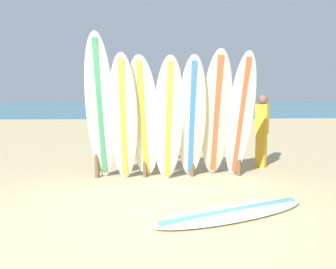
{
  "coord_description": "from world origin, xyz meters",
  "views": [
    {
      "loc": [
        0.16,
        -3.91,
        1.52
      ],
      "look_at": [
        0.48,
        2.31,
        0.78
      ],
      "focal_mm": 33.75,
      "sensor_mm": 36.0,
      "label": 1
    }
  ],
  "objects_px": {
    "surfboard_rack": "(169,144)",
    "surfboard_leaning_center": "(168,120)",
    "surfboard_leaning_left": "(123,120)",
    "surfboard_leaning_right": "(216,117)",
    "beachgoer_standing": "(262,128)",
    "small_boat_offshore": "(219,108)",
    "surfboard_lying_on_sand": "(233,212)",
    "surfboard_leaning_center_left": "(143,120)",
    "surfboard_leaning_far_right": "(240,118)",
    "surfboard_leaning_far_left": "(100,109)",
    "surfboard_leaning_center_right": "(192,120)"
  },
  "relations": [
    {
      "from": "surfboard_leaning_left",
      "to": "surfboard_leaning_center",
      "type": "bearing_deg",
      "value": -0.86
    },
    {
      "from": "surfboard_leaning_right",
      "to": "surfboard_leaning_far_right",
      "type": "bearing_deg",
      "value": -7.95
    },
    {
      "from": "surfboard_leaning_left",
      "to": "surfboard_lying_on_sand",
      "type": "relative_size",
      "value": 0.97
    },
    {
      "from": "surfboard_leaning_center_left",
      "to": "surfboard_leaning_center",
      "type": "height_order",
      "value": "surfboard_leaning_center_left"
    },
    {
      "from": "surfboard_leaning_right",
      "to": "surfboard_leaning_far_right",
      "type": "xyz_separation_m",
      "value": [
        0.43,
        -0.06,
        -0.02
      ]
    },
    {
      "from": "surfboard_leaning_far_left",
      "to": "surfboard_leaning_far_right",
      "type": "relative_size",
      "value": 1.14
    },
    {
      "from": "surfboard_leaning_center",
      "to": "surfboard_leaning_right",
      "type": "bearing_deg",
      "value": 7.69
    },
    {
      "from": "surfboard_leaning_far_right",
      "to": "small_boat_offshore",
      "type": "bearing_deg",
      "value": 78.69
    },
    {
      "from": "surfboard_leaning_left",
      "to": "surfboard_leaning_right",
      "type": "xyz_separation_m",
      "value": [
        1.66,
        0.11,
        0.03
      ]
    },
    {
      "from": "small_boat_offshore",
      "to": "surfboard_leaning_center_left",
      "type": "bearing_deg",
      "value": -104.59
    },
    {
      "from": "beachgoer_standing",
      "to": "surfboard_leaning_right",
      "type": "bearing_deg",
      "value": -140.82
    },
    {
      "from": "surfboard_leaning_center",
      "to": "surfboard_lying_on_sand",
      "type": "distance_m",
      "value": 2.1
    },
    {
      "from": "surfboard_leaning_right",
      "to": "small_boat_offshore",
      "type": "relative_size",
      "value": 0.84
    },
    {
      "from": "surfboard_rack",
      "to": "surfboard_leaning_center",
      "type": "xyz_separation_m",
      "value": [
        -0.03,
        -0.39,
        0.48
      ]
    },
    {
      "from": "surfboard_leaning_left",
      "to": "surfboard_leaning_far_right",
      "type": "distance_m",
      "value": 2.09
    },
    {
      "from": "surfboard_lying_on_sand",
      "to": "beachgoer_standing",
      "type": "height_order",
      "value": "beachgoer_standing"
    },
    {
      "from": "surfboard_rack",
      "to": "surfboard_leaning_far_right",
      "type": "distance_m",
      "value": 1.41
    },
    {
      "from": "surfboard_leaning_far_right",
      "to": "beachgoer_standing",
      "type": "relative_size",
      "value": 1.45
    },
    {
      "from": "surfboard_leaning_left",
      "to": "surfboard_lying_on_sand",
      "type": "height_order",
      "value": "surfboard_leaning_left"
    },
    {
      "from": "surfboard_leaning_far_left",
      "to": "small_boat_offshore",
      "type": "bearing_deg",
      "value": 74.01
    },
    {
      "from": "surfboard_rack",
      "to": "small_boat_offshore",
      "type": "height_order",
      "value": "surfboard_rack"
    },
    {
      "from": "surfboard_leaning_center_right",
      "to": "surfboard_lying_on_sand",
      "type": "bearing_deg",
      "value": -79.01
    },
    {
      "from": "surfboard_lying_on_sand",
      "to": "beachgoer_standing",
      "type": "xyz_separation_m",
      "value": [
        1.32,
        2.73,
        0.83
      ]
    },
    {
      "from": "surfboard_rack",
      "to": "surfboard_leaning_left",
      "type": "xyz_separation_m",
      "value": [
        -0.82,
        -0.38,
        0.49
      ]
    },
    {
      "from": "surfboard_leaning_far_left",
      "to": "small_boat_offshore",
      "type": "relative_size",
      "value": 0.94
    },
    {
      "from": "surfboard_leaning_far_left",
      "to": "surfboard_leaning_left",
      "type": "xyz_separation_m",
      "value": [
        0.42,
        -0.12,
        -0.18
      ]
    },
    {
      "from": "surfboard_leaning_left",
      "to": "surfboard_leaning_right",
      "type": "relative_size",
      "value": 0.97
    },
    {
      "from": "surfboard_leaning_far_left",
      "to": "surfboard_leaning_center_right",
      "type": "distance_m",
      "value": 1.64
    },
    {
      "from": "surfboard_leaning_center_left",
      "to": "surfboard_leaning_center",
      "type": "xyz_separation_m",
      "value": [
        0.45,
        -0.12,
        -0.0
      ]
    },
    {
      "from": "surfboard_rack",
      "to": "surfboard_leaning_center_left",
      "type": "xyz_separation_m",
      "value": [
        -0.47,
        -0.27,
        0.48
      ]
    },
    {
      "from": "surfboard_leaning_center",
      "to": "surfboard_lying_on_sand",
      "type": "height_order",
      "value": "surfboard_leaning_center"
    },
    {
      "from": "surfboard_leaning_left",
      "to": "surfboard_leaning_right",
      "type": "distance_m",
      "value": 1.67
    },
    {
      "from": "small_boat_offshore",
      "to": "surfboard_lying_on_sand",
      "type": "bearing_deg",
      "value": -101.68
    },
    {
      "from": "surfboard_rack",
      "to": "surfboard_leaning_center",
      "type": "distance_m",
      "value": 0.61
    },
    {
      "from": "surfboard_rack",
      "to": "surfboard_leaning_center",
      "type": "relative_size",
      "value": 1.27
    },
    {
      "from": "surfboard_leaning_right",
      "to": "surfboard_rack",
      "type": "bearing_deg",
      "value": 162.33
    },
    {
      "from": "surfboard_leaning_right",
      "to": "beachgoer_standing",
      "type": "relative_size",
      "value": 1.47
    },
    {
      "from": "surfboard_rack",
      "to": "surfboard_leaning_center_left",
      "type": "relative_size",
      "value": 1.27
    },
    {
      "from": "surfboard_leaning_center_left",
      "to": "surfboard_leaning_center",
      "type": "bearing_deg",
      "value": -14.99
    },
    {
      "from": "surfboard_leaning_left",
      "to": "surfboard_leaning_center_right",
      "type": "xyz_separation_m",
      "value": [
        1.21,
        0.04,
        -0.01
      ]
    },
    {
      "from": "surfboard_rack",
      "to": "beachgoer_standing",
      "type": "height_order",
      "value": "beachgoer_standing"
    },
    {
      "from": "surfboard_leaning_left",
      "to": "beachgoer_standing",
      "type": "height_order",
      "value": "surfboard_leaning_left"
    },
    {
      "from": "surfboard_leaning_far_left",
      "to": "small_boat_offshore",
      "type": "height_order",
      "value": "surfboard_leaning_far_left"
    },
    {
      "from": "surfboard_leaning_center_right",
      "to": "beachgoer_standing",
      "type": "bearing_deg",
      "value": 32.37
    },
    {
      "from": "surfboard_rack",
      "to": "surfboard_leaning_center_right",
      "type": "distance_m",
      "value": 0.7
    },
    {
      "from": "surfboard_rack",
      "to": "surfboard_leaning_left",
      "type": "relative_size",
      "value": 1.25
    },
    {
      "from": "surfboard_rack",
      "to": "surfboard_leaning_right",
      "type": "bearing_deg",
      "value": -17.67
    },
    {
      "from": "surfboard_lying_on_sand",
      "to": "surfboard_leaning_center",
      "type": "bearing_deg",
      "value": 114.49
    },
    {
      "from": "surfboard_rack",
      "to": "surfboard_leaning_center_right",
      "type": "relative_size",
      "value": 1.27
    },
    {
      "from": "surfboard_leaning_center",
      "to": "small_boat_offshore",
      "type": "xyz_separation_m",
      "value": [
        7.12,
        29.2,
        -0.85
      ]
    }
  ]
}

